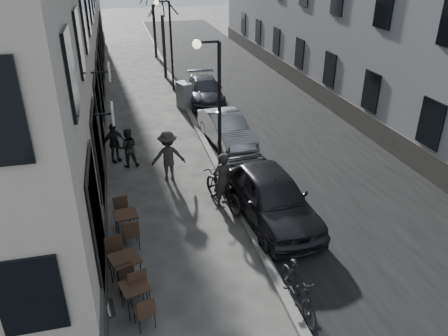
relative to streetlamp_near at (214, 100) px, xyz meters
name	(u,v)px	position (x,y,z in m)	size (l,w,h in m)	color
ground	(277,301)	(0.17, -6.00, -3.16)	(120.00, 120.00, 0.00)	#3B3835
road	(245,95)	(4.02, 10.00, -3.16)	(7.30, 60.00, 0.00)	black
kerb	(182,99)	(0.37, 10.00, -3.10)	(0.25, 60.00, 0.12)	slate
streetlamp_near	(214,100)	(0.00, 0.00, 0.00)	(0.90, 0.28, 5.09)	black
streetlamp_far	(168,36)	(0.00, 12.00, 0.00)	(0.90, 0.28, 5.09)	black
tree_near	(161,2)	(0.07, 15.00, 1.50)	(2.40, 2.40, 5.70)	black
bistro_set_a	(136,296)	(-3.11, -5.50, -2.71)	(0.80, 1.53, 0.87)	black
bistro_set_b	(126,269)	(-3.29, -4.55, -2.65)	(0.96, 1.72, 0.98)	black
bistro_set_c	(126,223)	(-3.18, -2.45, -2.68)	(0.73, 1.62, 0.93)	black
sign_board	(103,296)	(-3.84, -5.30, -2.73)	(0.42, 0.64, 1.05)	black
utility_cabinet	(184,96)	(0.27, 8.48, -2.46)	(0.51, 0.93, 1.40)	slate
bicycle	(223,190)	(-0.08, -1.43, -2.59)	(0.76, 2.19, 1.15)	black
cyclist_rider	(223,180)	(-0.08, -1.43, -2.22)	(0.69, 0.45, 1.88)	black
pedestrian_near	(128,148)	(-2.89, 2.24, -2.38)	(0.76, 0.59, 1.56)	black
pedestrian_mid	(168,156)	(-1.53, 0.79, -2.22)	(1.21, 0.70, 1.87)	#2D2A27
pedestrian_far	(114,143)	(-3.40, 2.80, -2.36)	(0.93, 0.39, 1.59)	black
car_near	(271,196)	(1.17, -2.52, -2.36)	(1.90, 4.71, 1.61)	black
car_mid	(226,129)	(1.29, 3.53, -2.49)	(1.41, 4.05, 1.33)	#989AA1
car_far	(205,90)	(1.58, 9.44, -2.52)	(1.79, 4.41, 1.28)	#363940
moped	(298,290)	(0.52, -6.34, -2.58)	(0.55, 1.93, 1.16)	black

